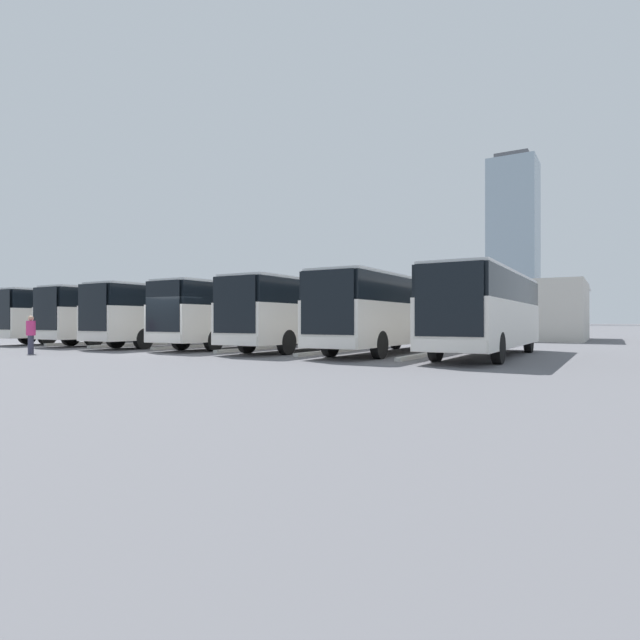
{
  "coord_description": "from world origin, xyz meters",
  "views": [
    {
      "loc": [
        -17.27,
        15.4,
        1.42
      ],
      "look_at": [
        -4.85,
        -5.57,
        1.48
      ],
      "focal_mm": 28.0,
      "sensor_mm": 36.0,
      "label": 1
    }
  ],
  "objects": [
    {
      "name": "ground_plane",
      "position": [
        0.0,
        0.0,
        0.0
      ],
      "size": [
        600.0,
        600.0,
        0.0
      ],
      "primitive_type": "plane",
      "color": "#5B5B60"
    },
    {
      "name": "bus_0",
      "position": [
        -12.87,
        -5.26,
        1.86
      ],
      "size": [
        2.44,
        11.19,
        3.35
      ],
      "rotation": [
        0.0,
        0.0,
        0.0
      ],
      "color": "silver",
      "rests_on": "ground_plane"
    },
    {
      "name": "curb_divider_0",
      "position": [
        -10.73,
        -3.61,
        0.07
      ],
      "size": [
        0.25,
        5.26,
        0.15
      ],
      "primitive_type": "cube",
      "rotation": [
        0.0,
        0.0,
        0.0
      ],
      "color": "#B2B2AD",
      "rests_on": "ground_plane"
    },
    {
      "name": "bus_1",
      "position": [
        -8.58,
        -5.28,
        1.86
      ],
      "size": [
        2.44,
        11.19,
        3.35
      ],
      "rotation": [
        0.0,
        0.0,
        0.0
      ],
      "color": "silver",
      "rests_on": "ground_plane"
    },
    {
      "name": "curb_divider_1",
      "position": [
        -6.44,
        -3.63,
        0.07
      ],
      "size": [
        0.25,
        5.26,
        0.15
      ],
      "primitive_type": "cube",
      "rotation": [
        0.0,
        0.0,
        0.0
      ],
      "color": "#B2B2AD",
      "rests_on": "ground_plane"
    },
    {
      "name": "bus_2",
      "position": [
        -4.29,
        -5.38,
        1.86
      ],
      "size": [
        2.44,
        11.19,
        3.35
      ],
      "rotation": [
        0.0,
        0.0,
        0.0
      ],
      "color": "silver",
      "rests_on": "ground_plane"
    },
    {
      "name": "curb_divider_2",
      "position": [
        -2.15,
        -3.73,
        0.07
      ],
      "size": [
        0.25,
        5.26,
        0.15
      ],
      "primitive_type": "cube",
      "rotation": [
        0.0,
        0.0,
        0.0
      ],
      "color": "#B2B2AD",
      "rests_on": "ground_plane"
    },
    {
      "name": "bus_3",
      "position": [
        -0.0,
        -5.59,
        1.86
      ],
      "size": [
        2.44,
        11.19,
        3.35
      ],
      "rotation": [
        0.0,
        0.0,
        0.0
      ],
      "color": "silver",
      "rests_on": "ground_plane"
    },
    {
      "name": "curb_divider_3",
      "position": [
        2.15,
        -3.94,
        0.07
      ],
      "size": [
        0.25,
        5.26,
        0.15
      ],
      "primitive_type": "cube",
      "rotation": [
        0.0,
        0.0,
        0.0
      ],
      "color": "#B2B2AD",
      "rests_on": "ground_plane"
    },
    {
      "name": "bus_4",
      "position": [
        4.29,
        -5.12,
        1.86
      ],
      "size": [
        2.44,
        11.19,
        3.35
      ],
      "rotation": [
        0.0,
        0.0,
        0.0
      ],
      "color": "silver",
      "rests_on": "ground_plane"
    },
    {
      "name": "curb_divider_4",
      "position": [
        6.44,
        -3.47,
        0.07
      ],
      "size": [
        0.25,
        5.26,
        0.15
      ],
      "primitive_type": "cube",
      "rotation": [
        0.0,
        0.0,
        0.0
      ],
      "color": "#B2B2AD",
      "rests_on": "ground_plane"
    },
    {
      "name": "bus_5",
      "position": [
        8.58,
        -5.34,
        1.86
      ],
      "size": [
        2.44,
        11.19,
        3.35
      ],
      "rotation": [
        0.0,
        0.0,
        0.0
      ],
      "color": "silver",
      "rests_on": "ground_plane"
    },
    {
      "name": "curb_divider_5",
      "position": [
        10.73,
        -3.69,
        0.07
      ],
      "size": [
        0.25,
        5.26,
        0.15
      ],
      "primitive_type": "cube",
      "rotation": [
        0.0,
        0.0,
        0.0
      ],
      "color": "#B2B2AD",
      "rests_on": "ground_plane"
    },
    {
      "name": "bus_6",
      "position": [
        12.87,
        -5.26,
        1.86
      ],
      "size": [
        2.44,
        11.19,
        3.35
      ],
      "rotation": [
        0.0,
        0.0,
        0.0
      ],
      "color": "silver",
      "rests_on": "ground_plane"
    },
    {
      "name": "pedestrian",
      "position": [
        4.47,
        3.24,
        0.89
      ],
      "size": [
        0.52,
        0.52,
        1.66
      ],
      "rotation": [
        0.0,
        0.0,
        2.41
      ],
      "color": "#38384C",
      "rests_on": "ground_plane"
    },
    {
      "name": "station_building",
      "position": [
        0.0,
        -25.15,
        2.19
      ],
      "size": [
        31.09,
        11.57,
        4.31
      ],
      "color": "beige",
      "rests_on": "ground_plane"
    },
    {
      "name": "office_tower",
      "position": [
        19.57,
        -206.96,
        35.06
      ],
      "size": [
        19.03,
        19.03,
        71.33
      ],
      "color": "#93A8B7",
      "rests_on": "ground_plane"
    }
  ]
}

